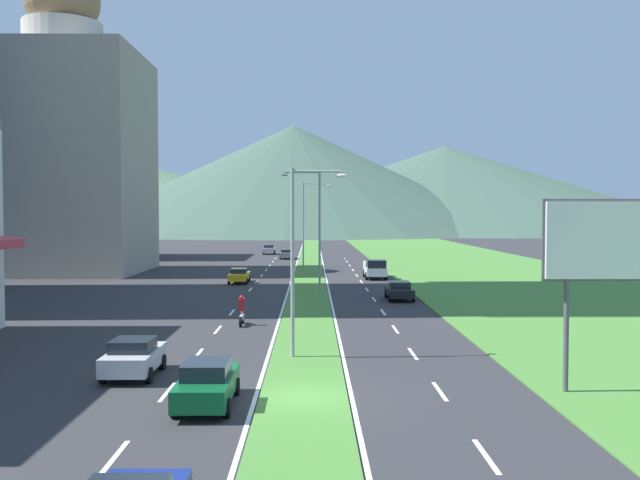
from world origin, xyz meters
The scene contains 48 objects.
ground_plane centered at (0.00, 0.00, 0.00)m, with size 600.00×600.00×0.00m, color #2D2D30.
grass_median centered at (0.00, 60.00, 0.03)m, with size 3.20×240.00×0.06m, color #477F33.
grass_verge_right centered at (20.60, 60.00, 0.03)m, with size 24.00×240.00×0.06m, color #477F33.
lane_dash_left_2 centered at (-5.10, -5.97, 0.01)m, with size 0.16×2.80×0.01m, color silver.
lane_dash_left_3 centered at (-5.10, 1.04, 0.01)m, with size 0.16×2.80×0.01m, color silver.
lane_dash_left_4 centered at (-5.10, 8.05, 0.01)m, with size 0.16×2.80×0.01m, color silver.
lane_dash_left_5 centered at (-5.10, 15.06, 0.01)m, with size 0.16×2.80×0.01m, color silver.
lane_dash_left_6 centered at (-5.10, 22.08, 0.01)m, with size 0.16×2.80×0.01m, color silver.
lane_dash_left_7 centered at (-5.10, 29.09, 0.01)m, with size 0.16×2.80×0.01m, color silver.
lane_dash_left_8 centered at (-5.10, 36.10, 0.01)m, with size 0.16×2.80×0.01m, color silver.
lane_dash_left_9 centered at (-5.10, 43.11, 0.01)m, with size 0.16×2.80×0.01m, color silver.
lane_dash_left_10 centered at (-5.10, 50.13, 0.01)m, with size 0.16×2.80×0.01m, color silver.
lane_dash_left_11 centered at (-5.10, 57.14, 0.01)m, with size 0.16×2.80×0.01m, color silver.
lane_dash_left_12 centered at (-5.10, 64.15, 0.01)m, with size 0.16×2.80×0.01m, color silver.
lane_dash_left_13 centered at (-5.10, 71.16, 0.01)m, with size 0.16×2.80×0.01m, color silver.
lane_dash_left_14 centered at (-5.10, 78.18, 0.01)m, with size 0.16×2.80×0.01m, color silver.
lane_dash_right_2 centered at (5.10, -5.97, 0.01)m, with size 0.16×2.80×0.01m, color silver.
lane_dash_right_3 centered at (5.10, 1.04, 0.01)m, with size 0.16×2.80×0.01m, color silver.
lane_dash_right_4 centered at (5.10, 8.05, 0.01)m, with size 0.16×2.80×0.01m, color silver.
lane_dash_right_5 centered at (5.10, 15.06, 0.01)m, with size 0.16×2.80×0.01m, color silver.
lane_dash_right_6 centered at (5.10, 22.08, 0.01)m, with size 0.16×2.80×0.01m, color silver.
lane_dash_right_7 centered at (5.10, 29.09, 0.01)m, with size 0.16×2.80×0.01m, color silver.
lane_dash_right_8 centered at (5.10, 36.10, 0.01)m, with size 0.16×2.80×0.01m, color silver.
lane_dash_right_9 centered at (5.10, 43.11, 0.01)m, with size 0.16×2.80×0.01m, color silver.
lane_dash_right_10 centered at (5.10, 50.13, 0.01)m, with size 0.16×2.80×0.01m, color silver.
lane_dash_right_11 centered at (5.10, 57.14, 0.01)m, with size 0.16×2.80×0.01m, color silver.
lane_dash_right_12 centered at (5.10, 64.15, 0.01)m, with size 0.16×2.80×0.01m, color silver.
lane_dash_right_13 centered at (5.10, 71.16, 0.01)m, with size 0.16×2.80×0.01m, color silver.
lane_dash_right_14 centered at (5.10, 78.18, 0.01)m, with size 0.16×2.80×0.01m, color silver.
edge_line_median_left centered at (-1.75, 60.00, 0.01)m, with size 0.16×240.00×0.01m, color silver.
edge_line_median_right centered at (1.75, 60.00, 0.01)m, with size 0.16×240.00×0.01m, color silver.
domed_building centered at (-27.58, 54.60, 13.98)m, with size 17.31×17.31×34.54m.
midrise_colored centered at (-35.91, 80.36, 10.80)m, with size 17.33×17.33×21.60m, color #D83847.
hill_far_left centered at (-65.00, 259.24, 12.62)m, with size 180.12×180.12×25.25m, color #47664C.
hill_far_center centered at (-6.34, 226.60, 18.96)m, with size 161.78×161.78×37.92m, color #3D5647.
hill_far_right centered at (54.19, 259.43, 16.85)m, with size 202.18×202.18×33.71m, color #3D5647.
street_lamp_near centered at (-0.31, 7.26, 5.04)m, with size 2.63×0.45×8.76m.
street_lamp_mid centered at (0.60, 34.07, 5.87)m, with size 3.30×0.28×10.24m.
street_lamp_far centered at (-0.42, 60.92, 5.99)m, with size 3.46×0.33×10.43m.
billboard_roadside centered at (11.67, 0.73, 5.41)m, with size 5.73×0.28×7.22m.
car_0 centered at (-6.69, 88.76, 0.78)m, with size 1.91×4.03×1.53m.
car_1 centered at (-6.70, 42.12, 0.72)m, with size 1.86×4.51×1.40m.
car_2 centered at (-7.01, 3.65, 0.79)m, with size 2.02×4.02×1.56m.
car_3 centered at (-3.42, 77.22, 0.72)m, with size 1.95×4.28×1.37m.
car_4 centered at (7.03, 28.81, 0.73)m, with size 1.98×4.21×1.41m.
car_5 centered at (-3.33, -0.86, 0.80)m, with size 1.92×4.57×1.60m.
pickup_truck_0 centered at (6.72, 46.17, 0.98)m, with size 2.18×5.40×2.00m.
motorcycle_rider centered at (-3.89, 16.66, 0.75)m, with size 0.36×2.00×1.80m.
Camera 1 is at (0.31, -24.98, 6.70)m, focal length 39.42 mm.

